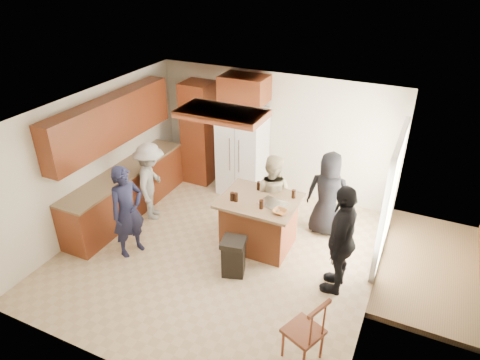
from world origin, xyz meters
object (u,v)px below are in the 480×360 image
at_px(person_behind_left, 271,195).
at_px(kitchen_island, 259,222).
at_px(person_front_left, 128,211).
at_px(person_side_right, 341,240).
at_px(trash_bin, 233,256).
at_px(refrigerator, 242,152).
at_px(spindle_chair, 305,332).
at_px(person_counter, 151,182).
at_px(person_behind_right, 328,194).

xyz_separation_m(person_behind_left, kitchen_island, (-0.03, -0.49, -0.29)).
relative_size(person_front_left, person_side_right, 0.91).
bearing_deg(trash_bin, person_front_left, -172.41).
distance_m(refrigerator, spindle_chair, 4.33).
height_order(person_front_left, spindle_chair, person_front_left).
relative_size(person_behind_left, kitchen_island, 1.19).
height_order(person_behind_left, refrigerator, refrigerator).
distance_m(refrigerator, trash_bin, 2.69).
height_order(person_counter, refrigerator, refrigerator).
xyz_separation_m(person_front_left, trash_bin, (1.80, 0.24, -0.49)).
bearing_deg(trash_bin, spindle_chair, -36.10).
bearing_deg(spindle_chair, person_side_right, 87.69).
height_order(person_side_right, person_counter, person_side_right).
relative_size(person_counter, refrigerator, 0.85).
distance_m(person_behind_right, person_counter, 3.23).
relative_size(kitchen_island, trash_bin, 2.03).
xyz_separation_m(person_counter, refrigerator, (1.11, 1.63, 0.14)).
xyz_separation_m(person_front_left, spindle_chair, (3.29, -0.85, -0.35)).
height_order(refrigerator, trash_bin, refrigerator).
relative_size(person_side_right, refrigerator, 0.99).
bearing_deg(person_front_left, person_behind_left, -31.37).
relative_size(person_side_right, kitchen_island, 1.39).
xyz_separation_m(person_side_right, kitchen_island, (-1.47, 0.47, -0.41)).
bearing_deg(person_behind_left, refrigerator, -49.01).
bearing_deg(person_side_right, refrigerator, -130.35).
bearing_deg(refrigerator, person_behind_right, -20.14).
height_order(person_front_left, refrigerator, refrigerator).
xyz_separation_m(person_behind_left, spindle_chair, (1.39, -2.41, -0.31)).
relative_size(person_behind_right, spindle_chair, 1.58).
bearing_deg(person_behind_left, person_behind_right, -159.14).
relative_size(person_behind_left, spindle_chair, 1.53).
relative_size(refrigerator, spindle_chair, 1.81).
bearing_deg(trash_bin, refrigerator, 111.70).
bearing_deg(spindle_chair, trash_bin, 143.90).
bearing_deg(person_behind_right, trash_bin, 53.95).
relative_size(person_front_left, person_behind_left, 1.06).
height_order(person_behind_right, person_counter, person_behind_right).
distance_m(person_behind_left, refrigerator, 1.57).
xyz_separation_m(person_side_right, person_counter, (-3.64, 0.45, -0.13)).
height_order(refrigerator, spindle_chair, refrigerator).
bearing_deg(refrigerator, spindle_chair, -55.07).
relative_size(person_behind_left, trash_bin, 2.41).
xyz_separation_m(person_behind_left, trash_bin, (-0.11, -1.32, -0.44)).
distance_m(person_behind_right, refrigerator, 2.12).
xyz_separation_m(person_behind_right, person_counter, (-3.10, -0.90, -0.02)).
height_order(person_behind_right, trash_bin, person_behind_right).
bearing_deg(kitchen_island, trash_bin, -95.51).
xyz_separation_m(person_behind_right, kitchen_island, (-0.93, -0.89, -0.31)).
distance_m(person_behind_left, person_behind_right, 0.99).
bearing_deg(refrigerator, trash_bin, -68.30).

